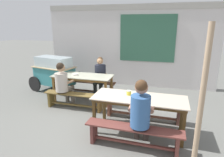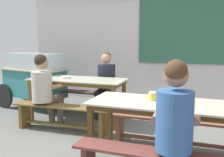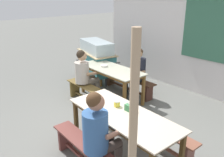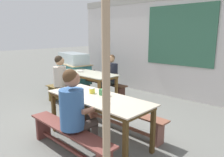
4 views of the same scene
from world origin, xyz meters
TOP-DOWN VIEW (x-y plane):
  - ground_plane at (0.00, 0.00)m, footprint 40.00×40.00m
  - backdrop_wall at (0.03, 3.00)m, footprint 6.06×0.23m
  - dining_table_far at (-1.01, 1.06)m, footprint 1.74×0.73m
  - dining_table_near at (0.80, -0.28)m, footprint 1.92×0.81m
  - bench_far_back at (-1.00, 1.65)m, footprint 1.65×0.29m
  - bench_far_front at (-1.02, 0.46)m, footprint 1.68×0.31m
  - bench_near_back at (0.82, 0.31)m, footprint 1.88×0.31m
  - food_cart at (-2.29, 1.60)m, footprint 1.83×1.04m
  - person_near_front at (0.89, -0.82)m, footprint 0.46×0.57m
  - person_center_facing at (-0.66, 1.58)m, footprint 0.49×0.61m
  - person_left_back_turned at (-1.36, 0.54)m, footprint 0.47×0.60m
  - tissue_box at (0.81, -0.15)m, footprint 0.15×0.10m
  - condiment_jar at (0.57, -0.19)m, footprint 0.10×0.10m
  - soup_bowl at (-1.22, 1.02)m, footprint 0.17×0.17m

SIDE VIEW (x-z plane):
  - ground_plane at x=0.00m, z-range 0.00..0.00m
  - bench_far_front at x=-1.02m, z-range 0.06..0.49m
  - bench_far_back at x=-1.00m, z-range 0.08..0.50m
  - bench_near_back at x=0.82m, z-range 0.08..0.51m
  - food_cart at x=-2.29m, z-range 0.10..1.28m
  - person_center_facing at x=-0.66m, z-range 0.07..1.31m
  - dining_table_far at x=-1.01m, z-range 0.31..1.09m
  - dining_table_near at x=0.80m, z-range 0.32..1.09m
  - person_left_back_turned at x=-1.36m, z-range 0.09..1.34m
  - person_near_front at x=0.89m, z-range 0.09..1.42m
  - soup_bowl at x=-1.22m, z-range 0.78..0.83m
  - condiment_jar at x=0.57m, z-range 0.78..0.88m
  - tissue_box at x=0.81m, z-range 0.77..0.90m
  - backdrop_wall at x=0.03m, z-range 0.07..2.94m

